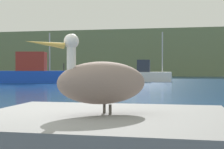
# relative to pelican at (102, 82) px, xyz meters

# --- Properties ---
(hillside_backdrop) EXTENTS (140.00, 11.94, 8.41)m
(hillside_backdrop) POSITION_rel_pelican_xyz_m (-1.45, 61.36, 3.05)
(hillside_backdrop) COLOR #6B7A51
(hillside_backdrop) RESTS_ON ground
(pelican) EXTENTS (1.16, 0.97, 0.81)m
(pelican) POSITION_rel_pelican_xyz_m (0.00, 0.00, 0.00)
(pelican) COLOR gray
(pelican) RESTS_ON pier_dock
(fishing_boat_white) EXTENTS (4.58, 1.49, 5.04)m
(fishing_boat_white) POSITION_rel_pelican_xyz_m (-2.53, 30.99, -0.39)
(fishing_boat_white) COLOR white
(fishing_boat_white) RESTS_ON ground
(fishing_boat_blue) EXTENTS (7.64, 3.57, 4.69)m
(fishing_boat_blue) POSITION_rel_pelican_xyz_m (-13.31, 25.91, -0.15)
(fishing_boat_blue) COLOR blue
(fishing_boat_blue) RESTS_ON ground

